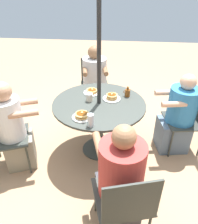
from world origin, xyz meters
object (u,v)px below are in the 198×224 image
object	(u,v)px
patio_chair_south	(125,201)
pancake_plate_a	(82,116)
diner_west	(178,118)
syrup_bottle	(127,93)
drinking_glass_a	(91,120)
diner_south	(119,182)
patio_table	(99,112)
pancake_plate_b	(112,97)
patio_chair_west	(191,116)
diner_east	(14,130)
patio_chair_north	(94,81)
pancake_plate_c	(92,92)
coffee_cup	(89,97)
diner_north	(95,84)

from	to	relation	value
patio_chair_south	pancake_plate_a	distance (m)	1.00
patio_chair_south	diner_west	world-z (taller)	diner_west
syrup_bottle	drinking_glass_a	bearing A→B (deg)	61.04
diner_south	diner_west	distance (m)	1.38
patio_table	pancake_plate_b	distance (m)	0.25
patio_chair_west	diner_east	bearing A→B (deg)	95.54
pancake_plate_a	diner_east	bearing A→B (deg)	1.60
pancake_plate_a	patio_table	bearing A→B (deg)	-113.73
patio_chair_north	diner_east	xyz separation A→B (m)	(0.77, 1.58, 0.03)
patio_chair_west	diner_west	size ratio (longest dim) A/B	0.79
patio_chair_west	diner_west	distance (m)	0.18
patio_table	pancake_plate_c	size ratio (longest dim) A/B	5.21
pancake_plate_a	coffee_cup	world-z (taller)	coffee_cup
syrup_bottle	coffee_cup	distance (m)	0.50
patio_chair_north	patio_chair_west	world-z (taller)	same
diner_north	pancake_plate_b	xyz separation A→B (m)	(-0.33, 0.92, 0.26)
patio_chair_south	pancake_plate_b	world-z (taller)	patio_chair_south
diner_west	coffee_cup	world-z (taller)	diner_west
diner_north	syrup_bottle	world-z (taller)	diner_north
diner_east	syrup_bottle	distance (m)	1.47
pancake_plate_c	syrup_bottle	bearing A→B (deg)	175.33
drinking_glass_a	pancake_plate_b	bearing A→B (deg)	-107.70
patio_chair_north	drinking_glass_a	bearing A→B (deg)	85.97
diner_south	diner_east	bearing A→B (deg)	137.62
patio_chair_north	coffee_cup	distance (m)	1.21
patio_table	patio_chair_north	bearing A→B (deg)	-80.36
patio_chair_north	drinking_glass_a	distance (m)	1.73
pancake_plate_b	patio_table	bearing A→B (deg)	34.89
patio_chair_north	diner_east	world-z (taller)	diner_east
patio_chair_north	coffee_cup	xyz separation A→B (m)	(-0.08, 1.17, 0.30)
patio_chair_north	pancake_plate_c	bearing A→B (deg)	85.47
patio_chair_south	diner_south	xyz separation A→B (m)	(0.05, -0.17, 0.01)
diner_north	patio_chair_south	distance (m)	2.26
patio_chair_south	patio_table	bearing A→B (deg)	90.00
diner_north	syrup_bottle	size ratio (longest dim) A/B	8.80
patio_chair_west	drinking_glass_a	world-z (taller)	drinking_glass_a
patio_chair_north	pancake_plate_c	world-z (taller)	patio_chair_north
diner_east	patio_chair_west	distance (m)	2.26
patio_table	patio_chair_south	size ratio (longest dim) A/B	1.31
coffee_cup	pancake_plate_b	bearing A→B (deg)	-166.01
diner_west	pancake_plate_a	bearing A→B (deg)	104.46
patio_chair_west	drinking_glass_a	xyz separation A→B (m)	(1.25, 0.68, 0.32)
patio_table	pancake_plate_c	world-z (taller)	pancake_plate_c
diner_east	pancake_plate_c	size ratio (longest dim) A/B	5.24
patio_chair_north	patio_chair_south	size ratio (longest dim) A/B	1.00
diner_west	drinking_glass_a	bearing A→B (deg)	112.44
diner_west	pancake_plate_a	world-z (taller)	diner_west
diner_south	pancake_plate_b	xyz separation A→B (m)	(0.13, -1.11, 0.26)
patio_table	diner_east	distance (m)	1.05
coffee_cup	drinking_glass_a	size ratio (longest dim) A/B	0.74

